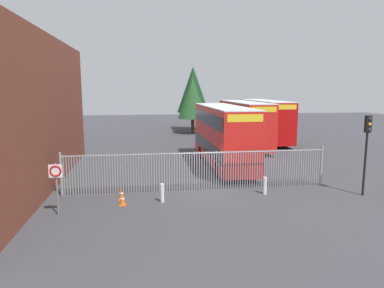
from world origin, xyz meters
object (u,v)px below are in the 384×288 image
at_px(bollard_near_left, 162,193).
at_px(traffic_cone_mid_forecourt, 121,194).
at_px(speed_limit_sign_post, 56,177).
at_px(double_decker_bus_near_gate, 223,133).
at_px(traffic_cone_by_gate, 122,200).
at_px(traffic_light_kerbside, 367,140).
at_px(double_decker_bus_behind_fence_right, 264,119).
at_px(bollard_center_front, 265,186).
at_px(double_decker_bus_behind_fence_left, 244,122).

relative_size(bollard_near_left, traffic_cone_mid_forecourt, 1.61).
bearing_deg(speed_limit_sign_post, traffic_cone_mid_forecourt, 33.98).
bearing_deg(double_decker_bus_near_gate, speed_limit_sign_post, -137.66).
height_order(traffic_cone_by_gate, traffic_light_kerbside, traffic_light_kerbside).
distance_m(double_decker_bus_behind_fence_right, bollard_center_front, 19.48).
xyz_separation_m(bollard_near_left, bollard_center_front, (5.60, 0.58, 0.00)).
distance_m(bollard_center_front, traffic_cone_mid_forecourt, 7.67).
xyz_separation_m(double_decker_bus_near_gate, traffic_light_kerbside, (5.80, -8.12, 0.56)).
bearing_deg(double_decker_bus_near_gate, traffic_cone_by_gate, -131.06).
bearing_deg(double_decker_bus_behind_fence_right, double_decker_bus_near_gate, -122.68).
relative_size(traffic_cone_by_gate, traffic_light_kerbside, 0.14).
bearing_deg(traffic_cone_mid_forecourt, speed_limit_sign_post, -146.02).
height_order(bollard_near_left, speed_limit_sign_post, speed_limit_sign_post).
height_order(double_decker_bus_near_gate, double_decker_bus_behind_fence_right, same).
relative_size(double_decker_bus_near_gate, traffic_light_kerbside, 2.51).
distance_m(traffic_cone_mid_forecourt, speed_limit_sign_post, 3.61).
bearing_deg(bollard_near_left, bollard_center_front, 5.89).
xyz_separation_m(double_decker_bus_behind_fence_right, traffic_light_kerbside, (-1.32, -19.23, 0.56)).
xyz_separation_m(double_decker_bus_behind_fence_left, speed_limit_sign_post, (-13.66, -16.73, -0.65)).
relative_size(bollard_near_left, traffic_cone_by_gate, 1.61).
bearing_deg(speed_limit_sign_post, bollard_center_front, 9.39).
height_order(double_decker_bus_near_gate, traffic_cone_by_gate, double_decker_bus_near_gate).
xyz_separation_m(bollard_center_front, traffic_light_kerbside, (5.15, -0.96, 2.51)).
xyz_separation_m(traffic_cone_by_gate, speed_limit_sign_post, (-2.82, -0.93, 1.49)).
bearing_deg(bollard_near_left, double_decker_bus_behind_fence_right, 57.34).
bearing_deg(bollard_near_left, speed_limit_sign_post, -166.62).
distance_m(double_decker_bus_behind_fence_right, bollard_near_left, 22.47).
bearing_deg(speed_limit_sign_post, double_decker_bus_near_gate, 42.34).
distance_m(double_decker_bus_near_gate, speed_limit_sign_post, 13.20).
relative_size(double_decker_bus_near_gate, double_decker_bus_behind_fence_right, 1.00).
distance_m(traffic_cone_mid_forecourt, traffic_light_kerbside, 13.14).
distance_m(bollard_near_left, traffic_cone_mid_forecourt, 2.19).
height_order(traffic_cone_by_gate, traffic_cone_mid_forecourt, same).
xyz_separation_m(speed_limit_sign_post, traffic_light_kerbside, (15.54, 0.76, 1.21)).
relative_size(speed_limit_sign_post, traffic_light_kerbside, 0.56).
xyz_separation_m(bollard_near_left, speed_limit_sign_post, (-4.79, -1.14, 1.30)).
height_order(double_decker_bus_behind_fence_left, double_decker_bus_behind_fence_right, same).
bearing_deg(double_decker_bus_behind_fence_left, double_decker_bus_near_gate, -116.52).
bearing_deg(bollard_center_front, traffic_cone_mid_forecourt, 179.10).
xyz_separation_m(double_decker_bus_behind_fence_right, bollard_center_front, (-6.48, -18.26, -1.95)).
distance_m(bollard_center_front, traffic_light_kerbside, 5.81).
bearing_deg(traffic_cone_by_gate, traffic_light_kerbside, -0.77).
distance_m(double_decker_bus_near_gate, bollard_center_front, 7.45).
xyz_separation_m(double_decker_bus_behind_fence_right, traffic_cone_by_gate, (-14.05, -19.05, -2.13)).
relative_size(double_decker_bus_near_gate, bollard_near_left, 11.38).
relative_size(double_decker_bus_behind_fence_left, bollard_center_front, 11.38).
bearing_deg(traffic_cone_by_gate, double_decker_bus_behind_fence_right, 53.60).
bearing_deg(speed_limit_sign_post, bollard_near_left, 13.38).
xyz_separation_m(bollard_center_front, speed_limit_sign_post, (-10.39, -1.72, 1.30)).
bearing_deg(traffic_cone_mid_forecourt, traffic_light_kerbside, -4.82).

